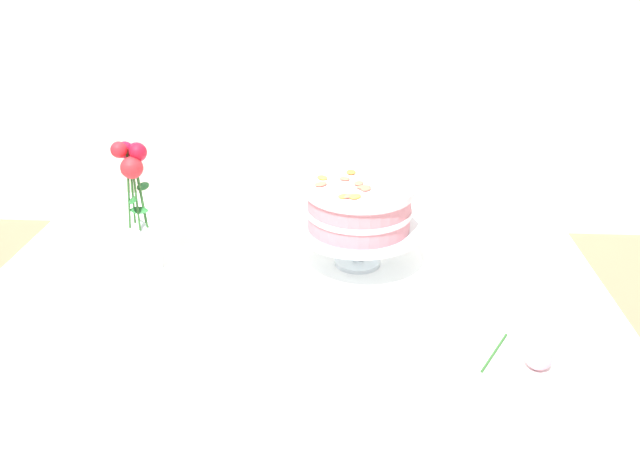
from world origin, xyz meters
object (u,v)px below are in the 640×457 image
Objects in this scene: layer_cake at (359,206)px; cake_stand at (358,233)px; flower_vase at (140,218)px; fallen_rose at (537,356)px; dining_table at (294,320)px.

cake_stand is at bearing 7.66° from layer_cake.
layer_cake is 0.50m from flower_vase.
flower_vase is 2.39× the size of fallen_rose.
flower_vase is 0.90m from fallen_rose.
fallen_rose is at bearing -48.88° from layer_cake.
cake_stand is at bearing 37.17° from dining_table.
layer_cake is at bearing 4.71° from flower_vase.
fallen_rose is at bearing -48.89° from cake_stand.
cake_stand is (0.14, 0.11, 0.18)m from dining_table.
flower_vase is at bearing 169.25° from dining_table.
flower_vase is at bearing 158.06° from fallen_rose.
layer_cake is at bearing 37.19° from dining_table.
cake_stand is 2.22× the size of fallen_rose.
dining_table is at bearing -142.83° from cake_stand.
flower_vase is at bearing -175.29° from cake_stand.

